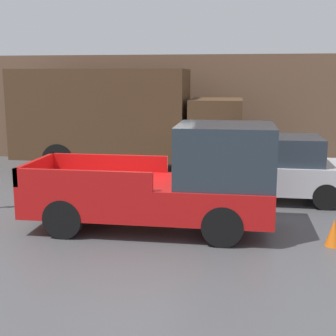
# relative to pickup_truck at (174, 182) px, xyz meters

# --- Properties ---
(ground_plane) EXTENTS (60.00, 60.00, 0.00)m
(ground_plane) POSITION_rel_pickup_truck_xyz_m (-0.99, 0.91, -1.05)
(ground_plane) COLOR #4C4C4F
(building_wall) EXTENTS (28.00, 0.15, 4.02)m
(building_wall) POSITION_rel_pickup_truck_xyz_m (-0.99, 8.18, 0.96)
(building_wall) COLOR brown
(building_wall) RESTS_ON ground
(pickup_truck) EXTENTS (5.16, 2.00, 2.27)m
(pickup_truck) POSITION_rel_pickup_truck_xyz_m (0.00, 0.00, 0.00)
(pickup_truck) COLOR red
(pickup_truck) RESTS_ON ground
(car) EXTENTS (4.71, 1.90, 1.69)m
(car) POSITION_rel_pickup_truck_xyz_m (2.06, 2.90, -0.20)
(car) COLOR silver
(car) RESTS_ON ground
(delivery_truck) EXTENTS (7.58, 2.42, 3.46)m
(delivery_truck) POSITION_rel_pickup_truck_xyz_m (-2.67, 5.88, 0.83)
(delivery_truck) COLOR #4C331E
(delivery_truck) RESTS_ON ground
(traffic_cone) EXTENTS (0.31, 0.31, 0.53)m
(traffic_cone) POSITION_rel_pickup_truck_xyz_m (3.19, -0.54, -0.78)
(traffic_cone) COLOR orange
(traffic_cone) RESTS_ON ground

